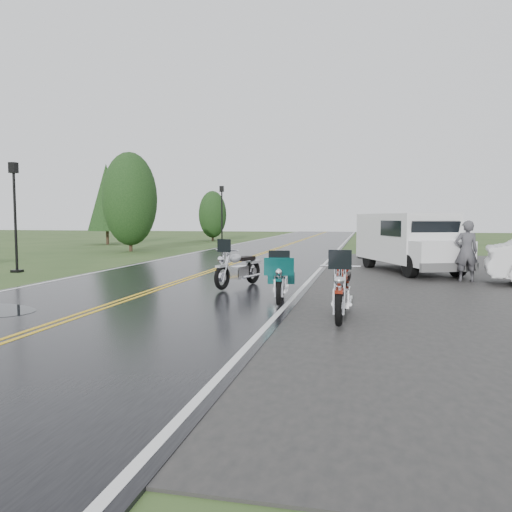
{
  "coord_description": "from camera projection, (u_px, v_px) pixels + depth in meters",
  "views": [
    {
      "loc": [
        5.52,
        -10.18,
        1.96
      ],
      "look_at": [
        2.8,
        2.0,
        1.0
      ],
      "focal_mm": 35.0,
      "sensor_mm": 36.0,
      "label": 1
    }
  ],
  "objects": [
    {
      "name": "tree_left_mid",
      "position": [
        130.0,
        209.0,
        28.92
      ],
      "size": [
        3.15,
        3.15,
        4.92
      ],
      "primitive_type": null,
      "color": "#1E3D19",
      "rests_on": "ground"
    },
    {
      "name": "motorcycle_teal",
      "position": [
        279.0,
        281.0,
        10.74
      ],
      "size": [
        1.0,
        2.12,
        1.2
      ],
      "primitive_type": null,
      "rotation": [
        0.0,
        0.0,
        0.13
      ],
      "color": "#043536",
      "rests_on": "ground"
    },
    {
      "name": "ground",
      "position": [
        116.0,
        305.0,
        11.26
      ],
      "size": [
        120.0,
        120.0,
        0.0
      ],
      "primitive_type": "plane",
      "color": "#2D471E",
      "rests_on": "ground"
    },
    {
      "name": "road",
      "position": [
        233.0,
        264.0,
        20.99
      ],
      "size": [
        8.0,
        100.0,
        0.04
      ],
      "primitive_type": "cube",
      "color": "black",
      "rests_on": "ground"
    },
    {
      "name": "motorcycle_silver",
      "position": [
        222.0,
        267.0,
        13.08
      ],
      "size": [
        1.43,
        2.37,
        1.32
      ],
      "primitive_type": null,
      "rotation": [
        0.0,
        0.0,
        -0.29
      ],
      "color": "#B0B2B8",
      "rests_on": "ground"
    },
    {
      "name": "lamp_post_far_left",
      "position": [
        222.0,
        216.0,
        33.77
      ],
      "size": [
        0.36,
        0.36,
        4.15
      ],
      "primitive_type": null,
      "color": "black",
      "rests_on": "ground"
    },
    {
      "name": "van_white",
      "position": [
        411.0,
        245.0,
        15.96
      ],
      "size": [
        4.01,
        5.86,
        2.16
      ],
      "primitive_type": null,
      "rotation": [
        0.0,
        0.0,
        0.39
      ],
      "color": "silver",
      "rests_on": "ground"
    },
    {
      "name": "person_at_van",
      "position": [
        466.0,
        252.0,
        15.06
      ],
      "size": [
        0.71,
        0.51,
        1.85
      ],
      "primitive_type": "imported",
      "rotation": [
        0.0,
        0.0,
        3.24
      ],
      "color": "#444448",
      "rests_on": "ground"
    },
    {
      "name": "tree_left_far",
      "position": [
        213.0,
        219.0,
        42.51
      ],
      "size": [
        2.36,
        2.36,
        3.63
      ],
      "primitive_type": null,
      "color": "#1E3D19",
      "rests_on": "ground"
    },
    {
      "name": "lamp_post_near_left",
      "position": [
        15.0,
        217.0,
        17.77
      ],
      "size": [
        0.34,
        0.34,
        3.96
      ],
      "primitive_type": null,
      "color": "black",
      "rests_on": "ground"
    },
    {
      "name": "motorcycle_red",
      "position": [
        339.0,
        292.0,
        8.68
      ],
      "size": [
        0.81,
        2.23,
        1.32
      ],
      "primitive_type": null,
      "rotation": [
        0.0,
        0.0,
        -0.0
      ],
      "color": "#60160B",
      "rests_on": "ground"
    },
    {
      "name": "pine_left_far",
      "position": [
        107.0,
        205.0,
        36.53
      ],
      "size": [
        2.77,
        2.77,
        5.76
      ],
      "primitive_type": null,
      "color": "#1E3D19",
      "rests_on": "ground"
    }
  ]
}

